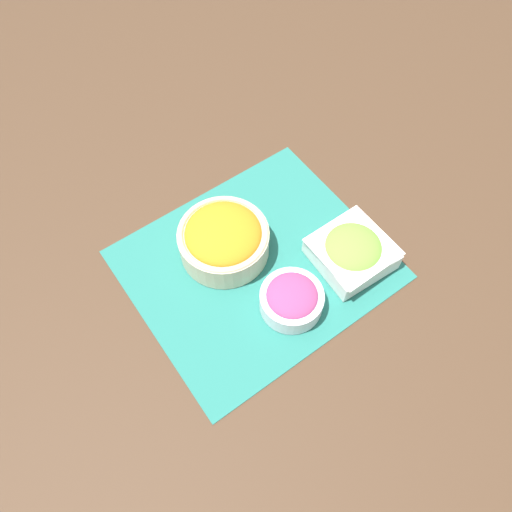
% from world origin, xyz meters
% --- Properties ---
extents(ground_plane, '(3.00, 3.00, 0.00)m').
position_xyz_m(ground_plane, '(0.00, 0.00, 0.00)').
color(ground_plane, '#422D1E').
extents(placemat, '(0.49, 0.42, 0.00)m').
position_xyz_m(placemat, '(0.00, 0.00, 0.00)').
color(placemat, '#236B60').
rests_on(placemat, ground_plane).
extents(onion_bowl, '(0.12, 0.12, 0.06)m').
position_xyz_m(onion_bowl, '(-0.00, -0.11, 0.03)').
color(onion_bowl, silver).
rests_on(onion_bowl, placemat).
extents(carrot_bowl, '(0.18, 0.18, 0.08)m').
position_xyz_m(carrot_bowl, '(-0.03, 0.06, 0.05)').
color(carrot_bowl, beige).
rests_on(carrot_bowl, placemat).
extents(lettuce_bowl, '(0.15, 0.15, 0.06)m').
position_xyz_m(lettuce_bowl, '(0.16, -0.10, 0.04)').
color(lettuce_bowl, white).
rests_on(lettuce_bowl, placemat).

